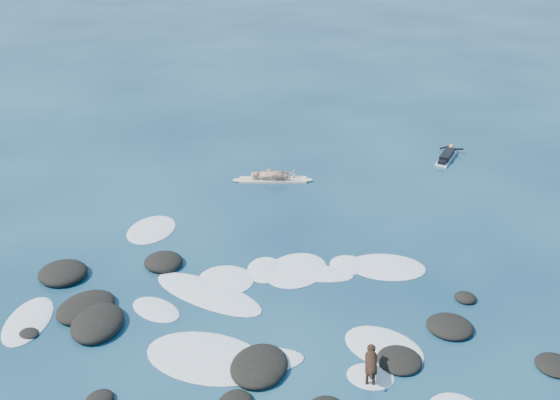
% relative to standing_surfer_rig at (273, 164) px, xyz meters
% --- Properties ---
extents(ground, '(160.00, 160.00, 0.00)m').
position_rel_standing_surfer_rig_xyz_m(ground, '(2.82, -7.29, -0.70)').
color(ground, '#0A2642').
rests_on(ground, ground).
extents(reef_rocks, '(14.52, 6.97, 0.49)m').
position_rel_standing_surfer_rig_xyz_m(reef_rocks, '(0.64, -9.22, -0.60)').
color(reef_rocks, black).
rests_on(reef_rocks, ground).
extents(breaking_foam, '(12.59, 7.74, 0.12)m').
position_rel_standing_surfer_rig_xyz_m(breaking_foam, '(1.98, -7.85, -0.69)').
color(breaking_foam, white).
rests_on(breaking_foam, ground).
extents(standing_surfer_rig, '(3.06, 1.27, 1.78)m').
position_rel_standing_surfer_rig_xyz_m(standing_surfer_rig, '(0.00, 0.00, 0.00)').
color(standing_surfer_rig, beige).
rests_on(standing_surfer_rig, ground).
extents(paddling_surfer_rig, '(1.08, 2.32, 0.40)m').
position_rel_standing_surfer_rig_xyz_m(paddling_surfer_rig, '(6.33, 4.25, -0.56)').
color(paddling_surfer_rig, white).
rests_on(paddling_surfer_rig, ground).
extents(dog, '(0.38, 1.10, 0.70)m').
position_rel_standing_surfer_rig_xyz_m(dog, '(5.31, -9.85, -0.24)').
color(dog, black).
rests_on(dog, ground).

